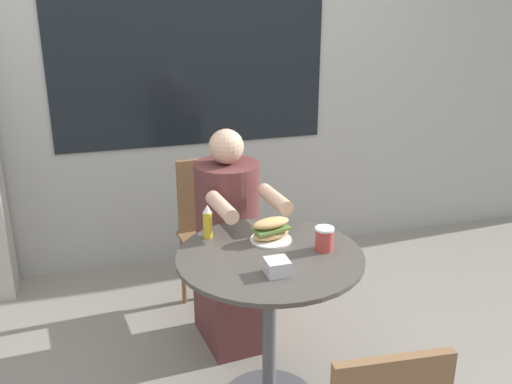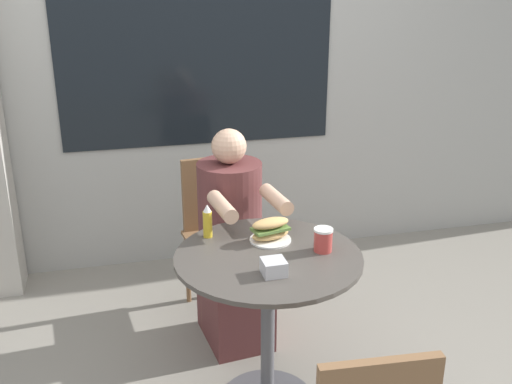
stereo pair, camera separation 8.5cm
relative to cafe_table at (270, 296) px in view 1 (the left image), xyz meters
The scene contains 8 objects.
storefront_wall 1.80m from the cafe_table, 90.02° to the left, with size 8.00×0.09×2.80m.
cafe_table is the anchor object (origin of this frame).
diner_chair 0.91m from the cafe_table, 93.06° to the left, with size 0.42×0.42×0.87m.
seated_diner 0.57m from the cafe_table, 93.44° to the left, with size 0.38×0.60×1.13m.
sandwich_on_plate 0.28m from the cafe_table, 71.36° to the left, with size 0.19×0.18×0.10m.
drink_cup 0.34m from the cafe_table, ahead, with size 0.08×0.08×0.10m.
napkin_box 0.28m from the cafe_table, 97.86° to the right, with size 0.09×0.09×0.06m.
condiment_bottle 0.42m from the cafe_table, 131.65° to the left, with size 0.04×0.04×0.15m.
Camera 1 is at (-0.66, -2.11, 1.85)m, focal length 42.00 mm.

